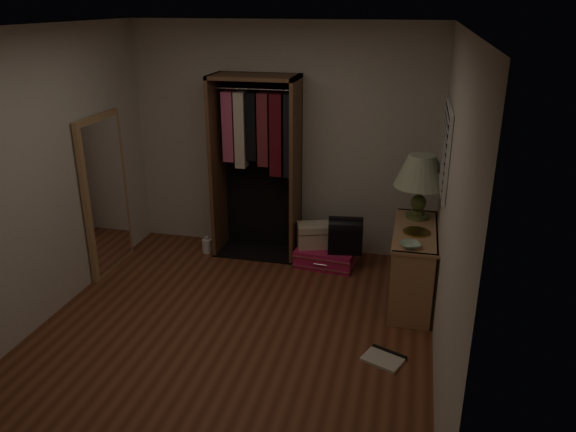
% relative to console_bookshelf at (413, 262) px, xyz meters
% --- Properties ---
extents(ground, '(4.00, 4.00, 0.00)m').
position_rel_console_bookshelf_xyz_m(ground, '(-1.54, -1.04, -0.39)').
color(ground, brown).
rests_on(ground, ground).
extents(room_walls, '(3.52, 4.02, 2.60)m').
position_rel_console_bookshelf_xyz_m(room_walls, '(-1.46, -1.00, 1.11)').
color(room_walls, beige).
rests_on(room_walls, ground).
extents(console_bookshelf, '(0.42, 1.12, 0.75)m').
position_rel_console_bookshelf_xyz_m(console_bookshelf, '(0.00, 0.00, 0.00)').
color(console_bookshelf, '#AB7852').
rests_on(console_bookshelf, ground).
extents(open_wardrobe, '(0.95, 0.50, 2.05)m').
position_rel_console_bookshelf_xyz_m(open_wardrobe, '(-1.76, 0.73, 0.83)').
color(open_wardrobe, brown).
rests_on(open_wardrobe, ground).
extents(floor_mirror, '(0.06, 0.80, 1.70)m').
position_rel_console_bookshelf_xyz_m(floor_mirror, '(-3.24, -0.04, 0.46)').
color(floor_mirror, tan).
rests_on(floor_mirror, ground).
extents(pink_suitcase, '(0.70, 0.54, 0.20)m').
position_rel_console_bookshelf_xyz_m(pink_suitcase, '(-0.95, 0.56, -0.29)').
color(pink_suitcase, '#C3174D').
rests_on(pink_suitcase, ground).
extents(train_case, '(0.44, 0.37, 0.28)m').
position_rel_console_bookshelf_xyz_m(train_case, '(-1.09, 0.59, -0.06)').
color(train_case, beige).
rests_on(train_case, pink_suitcase).
extents(black_bag, '(0.40, 0.29, 0.40)m').
position_rel_console_bookshelf_xyz_m(black_bag, '(-0.74, 0.52, 0.01)').
color(black_bag, black).
rests_on(black_bag, pink_suitcase).
extents(table_lamp, '(0.59, 0.59, 0.65)m').
position_rel_console_bookshelf_xyz_m(table_lamp, '(0.00, 0.28, 0.83)').
color(table_lamp, '#4A582A').
rests_on(table_lamp, console_bookshelf).
extents(brass_tray, '(0.32, 0.32, 0.01)m').
position_rel_console_bookshelf_xyz_m(brass_tray, '(0.00, -0.12, 0.36)').
color(brass_tray, olive).
rests_on(brass_tray, console_bookshelf).
extents(ceramic_bowl, '(0.22, 0.22, 0.04)m').
position_rel_console_bookshelf_xyz_m(ceramic_bowl, '(-0.05, -0.47, 0.38)').
color(ceramic_bowl, '#A7C8AD').
rests_on(ceramic_bowl, console_bookshelf).
extents(white_jug, '(0.13, 0.13, 0.20)m').
position_rel_console_bookshelf_xyz_m(white_jug, '(-2.36, 0.56, -0.31)').
color(white_jug, white).
rests_on(white_jug, ground).
extents(floor_book, '(0.39, 0.35, 0.03)m').
position_rel_console_bookshelf_xyz_m(floor_book, '(-0.18, -1.11, -0.38)').
color(floor_book, beige).
rests_on(floor_book, ground).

